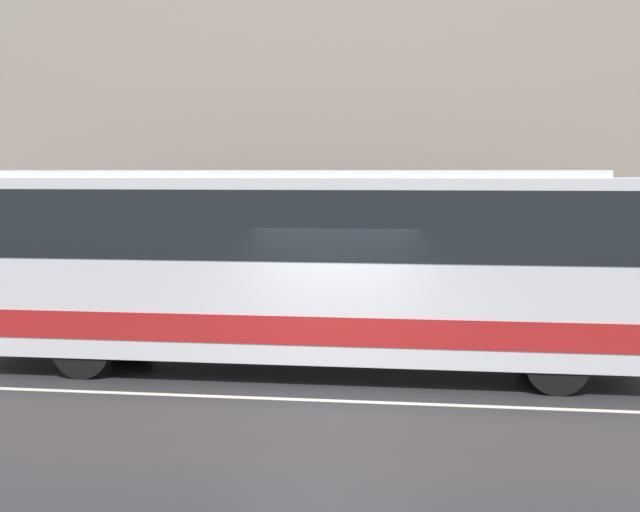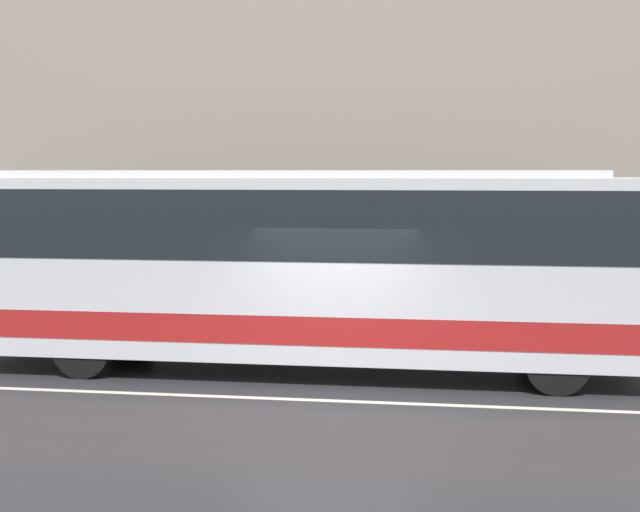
% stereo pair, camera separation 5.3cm
% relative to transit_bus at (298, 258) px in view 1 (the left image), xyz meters
% --- Properties ---
extents(ground_plane, '(60.00, 60.00, 0.00)m').
position_rel_transit_bus_xyz_m(ground_plane, '(0.80, -1.97, -1.91)').
color(ground_plane, '#2D2D30').
extents(sidewalk, '(60.00, 2.94, 0.15)m').
position_rel_transit_bus_xyz_m(sidewalk, '(0.80, 3.50, -1.83)').
color(sidewalk, gray).
rests_on(sidewalk, ground_plane).
extents(building_facade, '(60.00, 0.35, 10.10)m').
position_rel_transit_bus_xyz_m(building_facade, '(0.80, 5.11, 2.96)').
color(building_facade, gray).
rests_on(building_facade, ground_plane).
extents(lane_stripe, '(54.00, 0.14, 0.01)m').
position_rel_transit_bus_xyz_m(lane_stripe, '(0.80, -1.97, -1.90)').
color(lane_stripe, beige).
rests_on(lane_stripe, ground_plane).
extents(transit_bus, '(11.56, 2.50, 3.38)m').
position_rel_transit_bus_xyz_m(transit_bus, '(0.00, 0.00, 0.00)').
color(transit_bus, silver).
rests_on(transit_bus, ground_plane).
extents(pedestrian_waiting, '(0.36, 0.36, 1.51)m').
position_rel_transit_bus_xyz_m(pedestrian_waiting, '(-2.05, 3.76, -1.06)').
color(pedestrian_waiting, '#333338').
rests_on(pedestrian_waiting, sidewalk).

